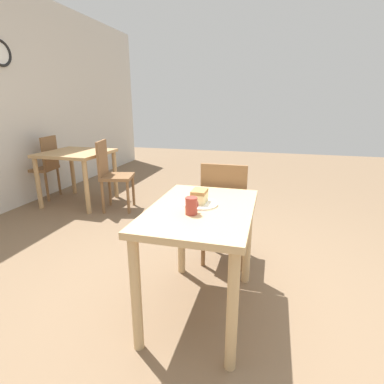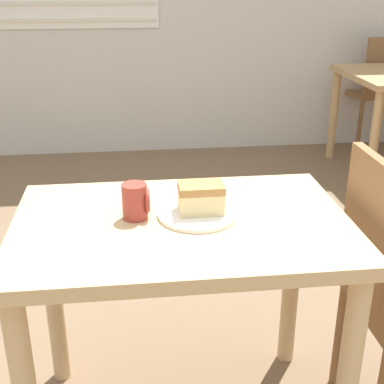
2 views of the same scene
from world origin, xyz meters
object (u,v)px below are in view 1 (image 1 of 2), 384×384
(chair_near_window, at_px, (225,210))
(chair_far_corner, at_px, (112,173))
(dining_table_far, at_px, (77,160))
(dining_table_near, at_px, (201,227))
(cake_slice, at_px, (199,196))
(coffee_mug, at_px, (191,206))
(plate, at_px, (200,204))
(chair_far_opposite, at_px, (44,165))

(chair_near_window, distance_m, chair_far_corner, 1.91)
(dining_table_far, height_order, chair_far_corner, chair_far_corner)
(chair_far_corner, bearing_deg, dining_table_near, -150.71)
(dining_table_far, relative_size, chair_far_corner, 0.91)
(chair_far_corner, distance_m, cake_slice, 2.25)
(dining_table_far, distance_m, coffee_mug, 2.88)
(dining_table_near, height_order, dining_table_far, dining_table_near)
(dining_table_far, xyz_separation_m, plate, (-1.74, -2.16, 0.14))
(dining_table_near, xyz_separation_m, dining_table_far, (1.79, 2.18, -0.00))
(coffee_mug, bearing_deg, dining_table_far, 48.29)
(dining_table_near, bearing_deg, plate, 23.68)
(dining_table_far, xyz_separation_m, cake_slice, (-1.73, -2.15, 0.19))
(dining_table_far, height_order, coffee_mug, coffee_mug)
(chair_near_window, xyz_separation_m, plate, (-0.61, 0.07, 0.25))
(chair_far_corner, relative_size, cake_slice, 7.16)
(plate, bearing_deg, dining_table_near, -156.32)
(chair_near_window, bearing_deg, plate, 83.60)
(chair_far_corner, xyz_separation_m, coffee_mug, (-1.78, -1.55, 0.30))
(cake_slice, relative_size, coffee_mug, 1.24)
(plate, bearing_deg, cake_slice, 32.02)
(dining_table_near, relative_size, chair_far_opposite, 1.04)
(plate, distance_m, coffee_mug, 0.18)
(dining_table_far, distance_m, cake_slice, 2.77)
(dining_table_far, xyz_separation_m, chair_near_window, (-1.13, -2.22, -0.11))
(dining_table_near, distance_m, coffee_mug, 0.22)
(chair_near_window, distance_m, cake_slice, 0.67)
(dining_table_near, height_order, plate, plate)
(dining_table_near, xyz_separation_m, chair_far_corner, (1.66, 1.58, -0.12))
(chair_far_opposite, relative_size, cake_slice, 7.16)
(dining_table_far, height_order, chair_near_window, chair_near_window)
(chair_near_window, height_order, cake_slice, chair_near_window)
(chair_far_opposite, bearing_deg, dining_table_far, 75.06)
(dining_table_far, bearing_deg, dining_table_near, -129.41)
(dining_table_near, bearing_deg, cake_slice, 25.27)
(cake_slice, bearing_deg, dining_table_near, -154.73)
(chair_far_opposite, bearing_deg, coffee_mug, 45.25)
(dining_table_near, xyz_separation_m, chair_far_opposite, (1.85, 2.78, -0.12))
(chair_near_window, bearing_deg, dining_table_far, -26.97)
(chair_far_opposite, bearing_deg, dining_table_near, 47.28)
(dining_table_near, distance_m, plate, 0.15)
(dining_table_far, bearing_deg, cake_slice, -128.85)
(dining_table_far, bearing_deg, chair_near_window, -116.97)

